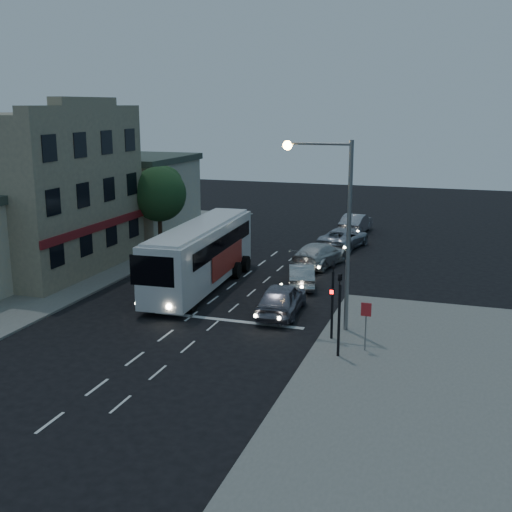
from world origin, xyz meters
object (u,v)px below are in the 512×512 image
(tour_bus, at_px, (201,254))
(car_suv, at_px, (281,299))
(car_extra, at_px, (356,223))
(traffic_signal_main, at_px, (333,291))
(car_sedan_a, at_px, (301,275))
(street_tree, at_px, (159,192))
(traffic_signal_side, at_px, (339,305))
(car_sedan_c, at_px, (344,238))
(streetlight, at_px, (335,214))
(car_sedan_b, at_px, (320,255))
(regulatory_sign, at_px, (366,319))

(tour_bus, height_order, car_suv, tour_bus)
(car_extra, distance_m, traffic_signal_main, 26.25)
(car_sedan_a, bearing_deg, street_tree, -41.31)
(traffic_signal_side, height_order, street_tree, street_tree)
(tour_bus, relative_size, street_tree, 2.03)
(tour_bus, bearing_deg, car_sedan_c, 63.08)
(car_sedan_c, xyz_separation_m, streetlight, (2.91, -18.49, 4.98))
(car_sedan_b, distance_m, car_extra, 12.30)
(regulatory_sign, bearing_deg, car_sedan_b, 109.99)
(car_extra, distance_m, traffic_signal_side, 28.30)
(car_extra, bearing_deg, streetlight, 102.19)
(car_sedan_b, height_order, car_extra, car_extra)
(car_sedan_b, bearing_deg, traffic_signal_main, 116.93)
(regulatory_sign, height_order, street_tree, street_tree)
(car_sedan_c, height_order, streetlight, streetlight)
(regulatory_sign, distance_m, street_tree, 23.40)
(traffic_signal_main, distance_m, traffic_signal_side, 2.10)
(car_sedan_b, xyz_separation_m, traffic_signal_main, (3.66, -13.71, 1.62))
(car_extra, relative_size, traffic_signal_side, 1.22)
(car_extra, relative_size, street_tree, 0.81)
(traffic_signal_side, bearing_deg, car_sedan_b, 105.52)
(car_sedan_c, distance_m, regulatory_sign, 21.50)
(streetlight, bearing_deg, traffic_signal_side, -74.30)
(traffic_signal_main, height_order, streetlight, streetlight)
(car_sedan_c, bearing_deg, car_extra, -78.04)
(car_sedan_b, xyz_separation_m, regulatory_sign, (5.36, -14.72, 0.80))
(car_extra, xyz_separation_m, traffic_signal_side, (3.96, -27.97, 1.60))
(traffic_signal_main, relative_size, regulatory_sign, 1.86)
(tour_bus, height_order, car_extra, tour_bus)
(tour_bus, distance_m, car_sedan_c, 14.87)
(car_sedan_a, xyz_separation_m, traffic_signal_side, (4.28, -10.39, 1.73))
(car_suv, distance_m, car_sedan_b, 10.69)
(car_extra, height_order, street_tree, street_tree)
(car_sedan_b, xyz_separation_m, streetlight, (3.40, -12.28, 4.94))
(traffic_signal_side, xyz_separation_m, regulatory_sign, (1.00, 0.96, -0.82))
(regulatory_sign, bearing_deg, traffic_signal_side, -136.08)
(traffic_signal_side, distance_m, regulatory_sign, 1.61)
(tour_bus, relative_size, traffic_signal_main, 3.08)
(car_sedan_a, distance_m, streetlight, 9.23)
(regulatory_sign, bearing_deg, streetlight, 128.75)
(car_extra, bearing_deg, car_sedan_c, 96.08)
(car_extra, height_order, regulatory_sign, regulatory_sign)
(car_sedan_b, height_order, regulatory_sign, regulatory_sign)
(traffic_signal_side, bearing_deg, car_extra, 98.06)
(streetlight, bearing_deg, street_tree, 140.49)
(tour_bus, distance_m, street_tree, 10.54)
(car_suv, distance_m, car_extra, 22.97)
(traffic_signal_main, bearing_deg, street_tree, 137.97)
(car_suv, bearing_deg, car_sedan_c, -93.47)
(car_extra, relative_size, streetlight, 0.56)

